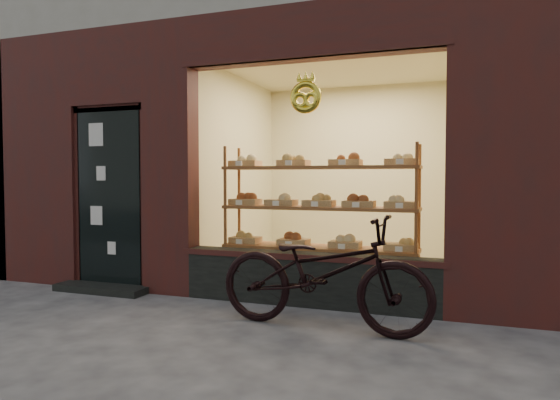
% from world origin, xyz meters
% --- Properties ---
extents(ground, '(90.00, 90.00, 0.00)m').
position_xyz_m(ground, '(0.00, 0.00, 0.00)').
color(ground, '#3C3C40').
extents(display_shelf, '(2.20, 0.45, 1.70)m').
position_xyz_m(display_shelf, '(0.45, 2.55, 0.87)').
color(display_shelf, brown).
rests_on(display_shelf, ground).
extents(bicycle, '(1.98, 0.80, 1.02)m').
position_xyz_m(bicycle, '(0.80, 1.37, 0.51)').
color(bicycle, black).
rests_on(bicycle, ground).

